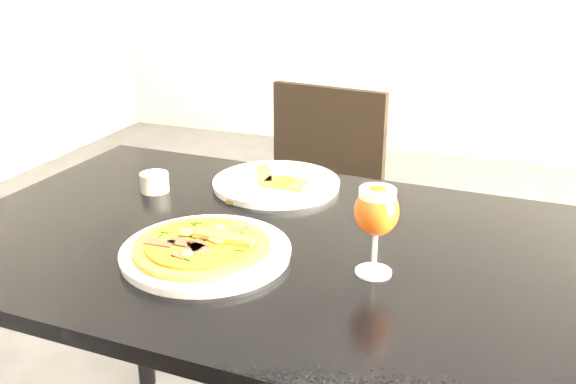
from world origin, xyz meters
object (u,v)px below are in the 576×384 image
at_px(chair_far, 311,216).
at_px(pizza, 203,245).
at_px(beer_glass, 377,212).
at_px(dining_table, 254,276).

bearing_deg(chair_far, pizza, -77.07).
height_order(chair_far, beer_glass, beer_glass).
distance_m(dining_table, chair_far, 0.76).
bearing_deg(dining_table, chair_far, 101.34).
xyz_separation_m(dining_table, pizza, (-0.05, -0.12, 0.11)).
distance_m(dining_table, pizza, 0.17).
bearing_deg(beer_glass, pizza, -170.34).
bearing_deg(beer_glass, chair_far, 115.43).
bearing_deg(dining_table, beer_glass, -13.26).
relative_size(dining_table, chair_far, 1.41).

